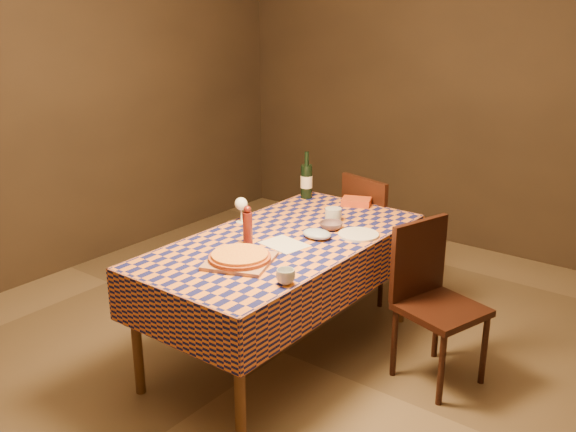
{
  "coord_description": "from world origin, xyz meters",
  "views": [
    {
      "loc": [
        2.19,
        -2.81,
        2.11
      ],
      "look_at": [
        0.0,
        0.05,
        0.9
      ],
      "focal_mm": 40.0,
      "sensor_mm": 36.0,
      "label": 1
    }
  ],
  "objects_px": {
    "bowl": "(331,226)",
    "wine_bottle": "(306,181)",
    "dining_table": "(283,251)",
    "cutting_board": "(240,261)",
    "pizza": "(240,256)",
    "white_plate": "(358,235)",
    "chair_far": "(374,229)",
    "chair_right": "(431,293)"
  },
  "relations": [
    {
      "from": "bowl",
      "to": "white_plate",
      "type": "height_order",
      "value": "bowl"
    },
    {
      "from": "pizza",
      "to": "wine_bottle",
      "type": "xyz_separation_m",
      "value": [
        -0.42,
        1.2,
        0.09
      ]
    },
    {
      "from": "pizza",
      "to": "cutting_board",
      "type": "bearing_deg",
      "value": 0.0
    },
    {
      "from": "white_plate",
      "to": "chair_right",
      "type": "relative_size",
      "value": 0.26
    },
    {
      "from": "white_plate",
      "to": "chair_right",
      "type": "height_order",
      "value": "chair_right"
    },
    {
      "from": "cutting_board",
      "to": "pizza",
      "type": "relative_size",
      "value": 0.87
    },
    {
      "from": "cutting_board",
      "to": "chair_right",
      "type": "height_order",
      "value": "chair_right"
    },
    {
      "from": "dining_table",
      "to": "white_plate",
      "type": "xyz_separation_m",
      "value": [
        0.33,
        0.32,
        0.08
      ]
    },
    {
      "from": "wine_bottle",
      "to": "white_plate",
      "type": "distance_m",
      "value": 0.85
    },
    {
      "from": "pizza",
      "to": "chair_far",
      "type": "bearing_deg",
      "value": 91.4
    },
    {
      "from": "cutting_board",
      "to": "bowl",
      "type": "height_order",
      "value": "bowl"
    },
    {
      "from": "bowl",
      "to": "white_plate",
      "type": "distance_m",
      "value": 0.2
    },
    {
      "from": "cutting_board",
      "to": "chair_far",
      "type": "height_order",
      "value": "chair_far"
    },
    {
      "from": "dining_table",
      "to": "wine_bottle",
      "type": "xyz_separation_m",
      "value": [
        -0.38,
        0.76,
        0.2
      ]
    },
    {
      "from": "bowl",
      "to": "wine_bottle",
      "type": "height_order",
      "value": "wine_bottle"
    },
    {
      "from": "pizza",
      "to": "chair_far",
      "type": "relative_size",
      "value": 0.41
    },
    {
      "from": "cutting_board",
      "to": "wine_bottle",
      "type": "height_order",
      "value": "wine_bottle"
    },
    {
      "from": "dining_table",
      "to": "pizza",
      "type": "bearing_deg",
      "value": -84.58
    },
    {
      "from": "bowl",
      "to": "chair_far",
      "type": "distance_m",
      "value": 0.82
    },
    {
      "from": "chair_right",
      "to": "bowl",
      "type": "bearing_deg",
      "value": -177.78
    },
    {
      "from": "bowl",
      "to": "chair_far",
      "type": "bearing_deg",
      "value": 99.53
    },
    {
      "from": "bowl",
      "to": "dining_table",
      "type": "bearing_deg",
      "value": -112.55
    },
    {
      "from": "dining_table",
      "to": "chair_far",
      "type": "bearing_deg",
      "value": 89.79
    },
    {
      "from": "dining_table",
      "to": "cutting_board",
      "type": "xyz_separation_m",
      "value": [
        0.04,
        -0.43,
        0.09
      ]
    },
    {
      "from": "wine_bottle",
      "to": "chair_right",
      "type": "relative_size",
      "value": 0.36
    },
    {
      "from": "cutting_board",
      "to": "chair_far",
      "type": "relative_size",
      "value": 0.36
    },
    {
      "from": "pizza",
      "to": "chair_right",
      "type": "bearing_deg",
      "value": 45.06
    },
    {
      "from": "dining_table",
      "to": "chair_far",
      "type": "height_order",
      "value": "chair_far"
    },
    {
      "from": "dining_table",
      "to": "chair_right",
      "type": "xyz_separation_m",
      "value": [
        0.81,
        0.34,
        -0.17
      ]
    },
    {
      "from": "chair_far",
      "to": "cutting_board",
      "type": "bearing_deg",
      "value": -88.6
    },
    {
      "from": "dining_table",
      "to": "chair_far",
      "type": "relative_size",
      "value": 1.98
    },
    {
      "from": "cutting_board",
      "to": "bowl",
      "type": "xyz_separation_m",
      "value": [
        0.09,
        0.75,
        0.01
      ]
    },
    {
      "from": "bowl",
      "to": "wine_bottle",
      "type": "bearing_deg",
      "value": 138.94
    },
    {
      "from": "dining_table",
      "to": "bowl",
      "type": "height_order",
      "value": "bowl"
    },
    {
      "from": "pizza",
      "to": "bowl",
      "type": "relative_size",
      "value": 2.68
    },
    {
      "from": "dining_table",
      "to": "pizza",
      "type": "relative_size",
      "value": 4.83
    },
    {
      "from": "pizza",
      "to": "white_plate",
      "type": "relative_size",
      "value": 1.56
    },
    {
      "from": "bowl",
      "to": "white_plate",
      "type": "relative_size",
      "value": 0.58
    },
    {
      "from": "dining_table",
      "to": "cutting_board",
      "type": "distance_m",
      "value": 0.44
    },
    {
      "from": "cutting_board",
      "to": "wine_bottle",
      "type": "bearing_deg",
      "value": 109.48
    },
    {
      "from": "dining_table",
      "to": "pizza",
      "type": "height_order",
      "value": "pizza"
    },
    {
      "from": "bowl",
      "to": "wine_bottle",
      "type": "xyz_separation_m",
      "value": [
        -0.51,
        0.45,
        0.1
      ]
    }
  ]
}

